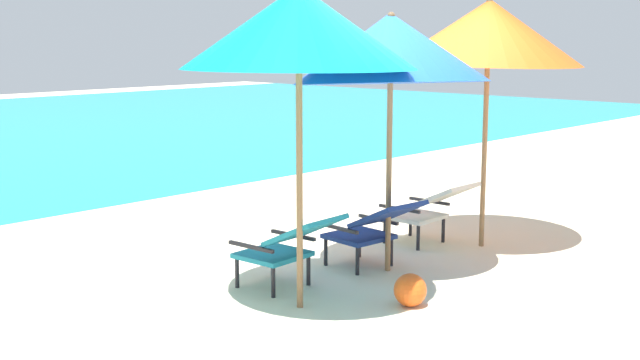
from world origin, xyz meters
name	(u,v)px	position (x,y,z in m)	size (l,w,h in m)	color
ground_plane	(115,205)	(0.00, 4.00, 0.00)	(40.00, 40.00, 0.00)	beige
lounge_chair_left	(288,244)	(-0.98, -0.11, 0.40)	(0.58, 0.90, 0.68)	teal
lounge_chair_center	(372,226)	(-0.02, -0.22, 0.40)	(0.60, 0.91, 0.68)	navy
lounge_chair_right	(429,207)	(1.05, -0.08, 0.40)	(0.56, 0.88, 0.68)	silver
beach_umbrella_left	(299,28)	(-1.22, -0.48, 2.17)	(2.32, 2.32, 2.49)	olive
beach_umbrella_center	(391,48)	(0.06, -0.34, 2.00)	(2.38, 2.39, 2.37)	olive
beach_umbrella_right	(489,32)	(1.41, -0.48, 2.14)	(2.38, 2.39, 2.48)	olive
beach_ball	(410,290)	(-0.61, -1.10, 0.13)	(0.26, 0.26, 0.26)	#EA5619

